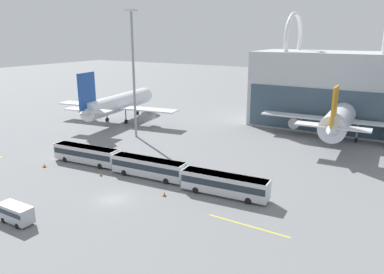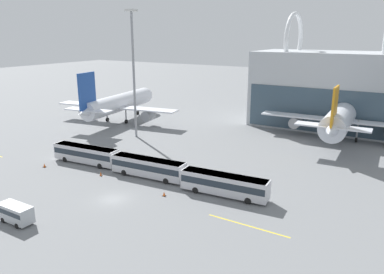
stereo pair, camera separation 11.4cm
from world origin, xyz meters
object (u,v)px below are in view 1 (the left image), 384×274
Objects in this scene: traffic_cone_2 at (101,174)px; shuttle_bus_2 at (224,183)px; shuttle_bus_1 at (148,166)px; airliner_at_gate_far at (342,116)px; floodlight_mast at (133,63)px; service_van_foreground at (16,212)px; shuttle_bus_0 at (86,153)px; airliner_at_gate_near at (117,104)px; traffic_cone_0 at (44,165)px; traffic_cone_1 at (164,194)px.

shuttle_bus_2 is at bearing 9.55° from traffic_cone_2.
shuttle_bus_2 is (14.29, -0.06, 0.00)m from shuttle_bus_1.
shuttle_bus_1 is at bearing 148.36° from airliner_at_gate_far.
service_van_foreground is at bearing -71.52° from floodlight_mast.
airliner_at_gate_far is at bearing 56.73° from shuttle_bus_1.
airliner_at_gate_far is 56.68m from shuttle_bus_0.
floodlight_mast is at bearing 145.12° from shuttle_bus_2.
floodlight_mast is (13.97, -9.25, 12.01)m from airliner_at_gate_near.
airliner_at_gate_near is 37.13m from traffic_cone_0.
traffic_cone_1 is at bearing -152.12° from shuttle_bus_2.
airliner_at_gate_near is 2.62× the size of shuttle_bus_2.
service_van_foreground is 6.53× the size of traffic_cone_2.
shuttle_bus_2 is (28.57, 0.33, 0.00)m from shuttle_bus_0.
floodlight_mast is 41.73× the size of traffic_cone_1.
shuttle_bus_0 is at bearing -156.65° from airliner_at_gate_near.
traffic_cone_0 is at bearing 132.89° from service_van_foreground.
traffic_cone_1 is (11.54, 16.53, -1.09)m from service_van_foreground.
airliner_at_gate_near reaches higher than shuttle_bus_0.
shuttle_bus_1 is at bearing -3.44° from shuttle_bus_0.
airliner_at_gate_far is at bearing 56.08° from traffic_cone_2.
airliner_at_gate_far reaches higher than shuttle_bus_1.
airliner_at_gate_near is 1.25× the size of floodlight_mast.
shuttle_bus_1 is 8.41m from traffic_cone_2.
airliner_at_gate_near is 57.29m from airliner_at_gate_far.
airliner_at_gate_far is 2.86× the size of shuttle_bus_2.
floodlight_mast is at bearing 108.45° from service_van_foreground.
traffic_cone_2 is at bearing 143.50° from airliner_at_gate_far.
traffic_cone_2 is at bearing -64.30° from floodlight_mast.
shuttle_bus_2 reaches higher than traffic_cone_2.
shuttle_bus_1 is at bearing 144.01° from traffic_cone_1.
shuttle_bus_1 is at bearing 16.96° from traffic_cone_0.
shuttle_bus_1 is 0.48× the size of floodlight_mast.
airliner_at_gate_far is at bearing 48.30° from traffic_cone_0.
airliner_at_gate_near is 54.84m from shuttle_bus_2.
airliner_at_gate_near is at bearing 118.88° from service_van_foreground.
service_van_foreground is at bearing -81.88° from traffic_cone_2.
airliner_at_gate_near is 2.62× the size of shuttle_bus_0.
airliner_at_gate_near is at bearing 144.21° from shuttle_bus_2.
traffic_cone_2 is (-7.38, -3.71, -1.56)m from shuttle_bus_1.
traffic_cone_2 is at bearing 10.34° from traffic_cone_0.
service_van_foreground is 21.19m from traffic_cone_0.
traffic_cone_1 is (25.12, -24.12, -16.80)m from floodlight_mast.
shuttle_bus_1 is at bearing 77.16° from service_van_foreground.
airliner_at_gate_near is at bearing 146.48° from floodlight_mast.
traffic_cone_0 is at bearing -167.83° from airliner_at_gate_near.
shuttle_bus_2 is 17.81× the size of traffic_cone_2.
traffic_cone_0 is at bearing -167.24° from shuttle_bus_1.
airliner_at_gate_far is 55.20m from traffic_cone_2.
airliner_at_gate_near is at bearing 100.93° from airliner_at_gate_far.
traffic_cone_0 is (-33.56, -5.82, -1.60)m from shuttle_bus_2.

